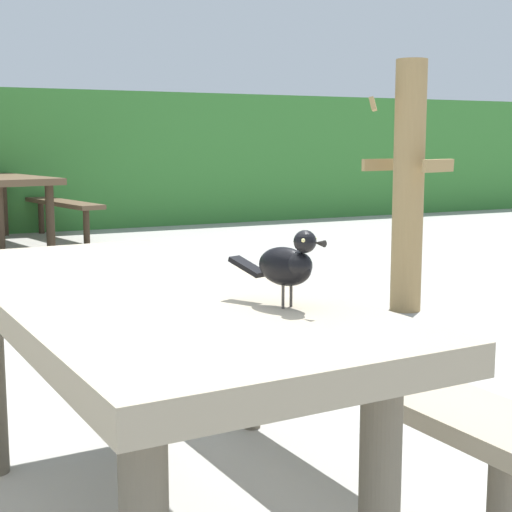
# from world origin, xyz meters

# --- Properties ---
(picnic_table_foreground) EXTENTS (1.77, 1.84, 0.74)m
(picnic_table_foreground) POSITION_xyz_m (0.34, -0.10, 0.56)
(picnic_table_foreground) COLOR gray
(picnic_table_foreground) RESTS_ON ground
(bird_grackle) EXTENTS (0.13, 0.28, 0.18)m
(bird_grackle) POSITION_xyz_m (0.56, -0.53, 0.84)
(bird_grackle) COLOR black
(bird_grackle) RESTS_ON picnic_table_foreground
(picnic_table_mid_left) EXTENTS (1.97, 1.99, 0.74)m
(picnic_table_mid_left) POSITION_xyz_m (0.99, 6.82, 0.56)
(picnic_table_mid_left) COLOR brown
(picnic_table_mid_left) RESTS_ON ground
(stalk_post_right_side) EXTENTS (0.53, 0.57, 1.64)m
(stalk_post_right_side) POSITION_xyz_m (2.87, 2.07, 0.83)
(stalk_post_right_side) COLOR #997A4C
(stalk_post_right_side) RESTS_ON ground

